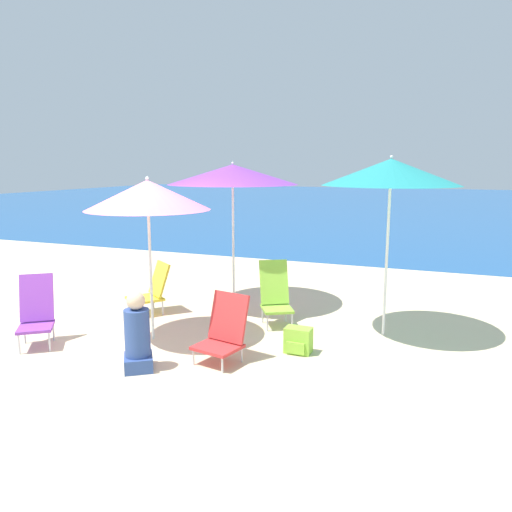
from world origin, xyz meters
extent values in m
plane|color=beige|center=(0.00, 0.00, 0.00)|extent=(60.00, 60.00, 0.00)
cube|color=#1E5699|center=(0.00, 26.35, 0.00)|extent=(60.00, 40.00, 0.01)
cylinder|color=white|center=(0.02, 0.53, 0.85)|extent=(0.04, 0.04, 1.70)
cone|color=pink|center=(0.02, 0.53, 1.88)|extent=(1.56, 1.56, 0.37)
sphere|color=white|center=(0.02, 0.53, 2.09)|extent=(0.04, 0.04, 0.04)
cylinder|color=white|center=(0.34, 2.40, 0.97)|extent=(0.04, 0.04, 1.95)
cone|color=purple|center=(0.34, 2.40, 2.11)|extent=(2.04, 2.04, 0.31)
sphere|color=white|center=(0.34, 2.40, 2.28)|extent=(0.04, 0.04, 0.04)
cylinder|color=white|center=(2.80, 1.83, 1.00)|extent=(0.04, 0.04, 1.99)
cone|color=teal|center=(2.80, 1.83, 2.16)|extent=(1.75, 1.75, 0.34)
sphere|color=white|center=(2.80, 1.83, 2.35)|extent=(0.04, 0.04, 0.04)
cylinder|color=silver|center=(-1.01, 1.41, 0.11)|extent=(0.02, 0.02, 0.22)
cylinder|color=silver|center=(-0.69, 1.18, 0.11)|extent=(0.02, 0.02, 0.22)
cylinder|color=silver|center=(-0.76, 1.74, 0.11)|extent=(0.02, 0.02, 0.22)
cylinder|color=silver|center=(-0.45, 1.51, 0.11)|extent=(0.02, 0.02, 0.22)
cube|color=yellow|center=(-0.73, 1.46, 0.24)|extent=(0.66, 0.67, 0.04)
cube|color=yellow|center=(-0.58, 1.65, 0.52)|extent=(0.50, 0.44, 0.51)
cylinder|color=silver|center=(1.30, 1.38, 0.12)|extent=(0.02, 0.02, 0.24)
cylinder|color=silver|center=(1.60, 1.56, 0.12)|extent=(0.02, 0.02, 0.24)
cylinder|color=silver|center=(1.10, 1.71, 0.12)|extent=(0.02, 0.02, 0.24)
cylinder|color=silver|center=(1.40, 1.89, 0.12)|extent=(0.02, 0.02, 0.24)
cube|color=#8ECC3D|center=(1.35, 1.64, 0.26)|extent=(0.58, 0.60, 0.04)
cube|color=#8ECC3D|center=(1.24, 1.83, 0.59)|extent=(0.47, 0.41, 0.62)
cylinder|color=silver|center=(-1.18, -0.52, 0.12)|extent=(0.02, 0.02, 0.25)
cylinder|color=silver|center=(-0.91, -0.31, 0.12)|extent=(0.02, 0.02, 0.25)
cylinder|color=silver|center=(-1.41, -0.21, 0.12)|extent=(0.02, 0.02, 0.25)
cylinder|color=silver|center=(-1.14, 0.00, 0.12)|extent=(0.02, 0.02, 0.25)
cube|color=purple|center=(-1.16, -0.26, 0.27)|extent=(0.60, 0.61, 0.04)
cube|color=purple|center=(-1.30, -0.08, 0.59)|extent=(0.46, 0.43, 0.58)
cylinder|color=silver|center=(0.93, -0.02, 0.09)|extent=(0.02, 0.02, 0.18)
cylinder|color=silver|center=(1.34, -0.11, 0.09)|extent=(0.02, 0.02, 0.18)
cylinder|color=silver|center=(1.00, 0.33, 0.09)|extent=(0.02, 0.02, 0.18)
cylinder|color=silver|center=(1.41, 0.25, 0.09)|extent=(0.02, 0.02, 0.18)
cube|color=red|center=(1.17, 0.11, 0.20)|extent=(0.57, 0.52, 0.04)
cube|color=red|center=(1.21, 0.32, 0.50)|extent=(0.52, 0.28, 0.56)
cube|color=#334C8C|center=(0.42, -0.36, 0.08)|extent=(0.46, 0.48, 0.16)
cylinder|color=#334C8C|center=(0.42, -0.36, 0.43)|extent=(0.28, 0.28, 0.53)
sphere|color=beige|center=(0.42, -0.36, 0.79)|extent=(0.20, 0.20, 0.20)
cube|color=#8ECC3D|center=(1.93, 0.79, 0.16)|extent=(0.32, 0.20, 0.31)
cube|color=#8ECC3D|center=(1.93, 0.67, 0.09)|extent=(0.22, 0.03, 0.14)
camera|label=1|loc=(3.59, -4.76, 2.25)|focal=35.00mm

